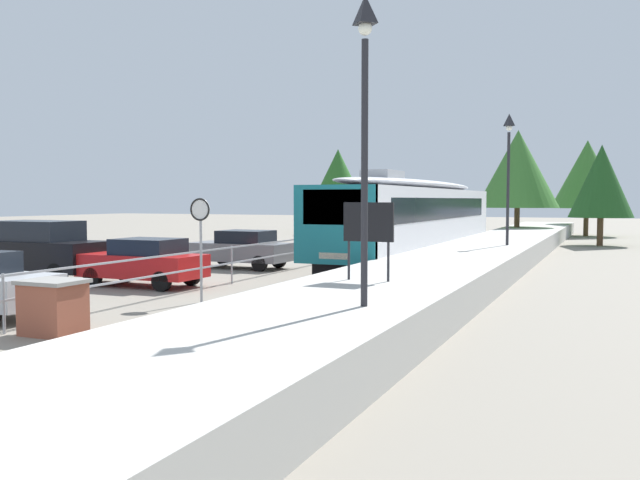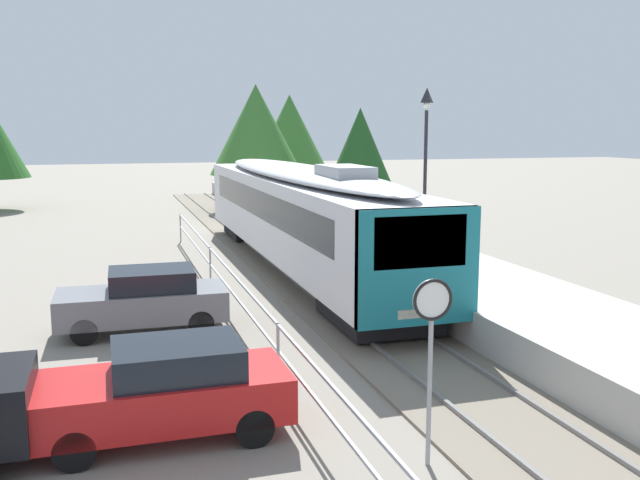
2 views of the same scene
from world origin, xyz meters
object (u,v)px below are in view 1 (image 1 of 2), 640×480
Objects in this scene: platform_notice_board at (368,225)px; speed_limit_sign at (200,224)px; brick_utility_cabinet at (53,307)px; parked_suv_black at (40,249)px; platform_lamp_mid_platform at (509,154)px; parked_hatchback_grey at (242,249)px; platform_lamp_near_end at (365,91)px; parked_hatchback_red at (144,262)px; commuter_train at (416,213)px.

speed_limit_sign reaches higher than platform_notice_board.
parked_suv_black reaches higher than brick_utility_cabinet.
parked_suv_black is (-14.01, -11.09, -3.56)m from platform_lamp_mid_platform.
platform_lamp_mid_platform reaches higher than platform_notice_board.
speed_limit_sign is 9.15m from parked_hatchback_grey.
platform_lamp_near_end is at bearing -90.00° from platform_lamp_mid_platform.
brick_utility_cabinet is at bearing -141.44° from platform_notice_board.
platform_lamp_near_end and platform_lamp_mid_platform have the same top height.
platform_lamp_near_end is 4.47m from platform_notice_board.
platform_notice_board is 6.99m from brick_utility_cabinet.
platform_lamp_mid_platform is at bearing 90.00° from platform_lamp_near_end.
speed_limit_sign reaches higher than parked_hatchback_grey.
parked_suv_black is at bearing -141.64° from platform_lamp_mid_platform.
parked_hatchback_grey reaches higher than brick_utility_cabinet.
platform_lamp_near_end reaches higher than parked_hatchback_red.
speed_limit_sign reaches higher than brick_utility_cabinet.
parked_suv_black is (-7.51, 6.88, 0.49)m from brick_utility_cabinet.
parked_hatchback_red is 0.99× the size of parked_hatchback_grey.
parked_suv_black is (-14.01, 6.19, -3.56)m from platform_lamp_near_end.
platform_lamp_mid_platform reaches higher than parked_hatchback_grey.
platform_lamp_near_end is at bearing -23.85° from parked_suv_black.
platform_lamp_near_end is at bearing 6.00° from brick_utility_cabinet.
commuter_train is at bearing 102.71° from platform_lamp_near_end.
brick_utility_cabinet is 13.52m from parked_hatchback_grey.
speed_limit_sign is at bearing 146.01° from platform_lamp_near_end.
parked_hatchback_red is at bearing 114.77° from brick_utility_cabinet.
parked_hatchback_red is 6.17m from parked_hatchback_grey.
parked_hatchback_red is (-3.58, 2.14, -1.33)m from speed_limit_sign.
platform_lamp_mid_platform is 1.16× the size of parked_suv_black.
platform_notice_board is at bearing -11.61° from parked_suv_black.
commuter_train is at bearing 82.21° from speed_limit_sign.
speed_limit_sign is 8.21m from parked_suv_black.
commuter_train is 8.30m from parked_hatchback_grey.
speed_limit_sign is (-6.13, 4.14, -2.50)m from platform_lamp_near_end.
platform_lamp_mid_platform reaches higher than speed_limit_sign.
commuter_train is 4.93× the size of parked_hatchback_red.
speed_limit_sign reaches higher than parked_hatchback_red.
speed_limit_sign is at bearing -115.01° from platform_lamp_mid_platform.
platform_lamp_near_end is 15.73m from parked_suv_black.
parked_hatchback_grey is at bearing 127.96° from platform_lamp_near_end.
platform_lamp_near_end is at bearing -32.86° from parked_hatchback_red.
platform_lamp_near_end is (4.17, -18.48, 2.48)m from commuter_train.
brick_utility_cabinet is 0.30× the size of parked_hatchback_grey.
platform_notice_board is (-1.18, 3.56, -2.44)m from platform_lamp_near_end.
commuter_train is 16.34× the size of brick_utility_cabinet.
speed_limit_sign is (-6.13, -13.15, -2.50)m from platform_lamp_mid_platform.
parked_hatchback_grey is (4.30, 6.26, -0.27)m from parked_suv_black.
commuter_train reaches higher than parked_suv_black.
parked_hatchback_grey is (-8.53, 8.89, -1.40)m from platform_notice_board.
brick_utility_cabinet is 0.26× the size of parked_suv_black.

